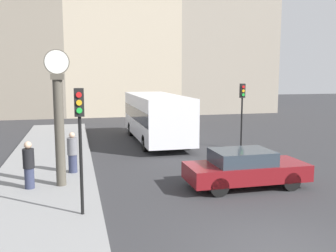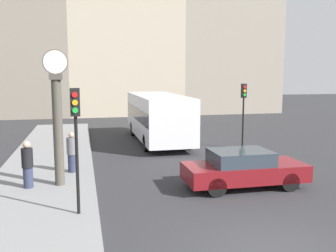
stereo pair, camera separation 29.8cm
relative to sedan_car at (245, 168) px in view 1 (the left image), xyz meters
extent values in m
plane|color=#2D2D30|center=(-1.42, -4.80, -0.69)|extent=(120.00, 120.00, 0.00)
cube|color=gray|center=(-7.06, 5.59, -0.62)|extent=(3.79, 24.77, 0.14)
cube|color=gray|center=(-12.10, 25.54, 8.85)|extent=(10.92, 5.00, 19.08)
cube|color=#B7A88E|center=(-1.19, 25.54, 5.56)|extent=(10.89, 5.00, 12.50)
cube|color=gray|center=(9.48, 25.54, 5.41)|extent=(10.46, 5.00, 12.19)
cube|color=maroon|center=(0.04, 0.00, -0.12)|extent=(4.32, 1.77, 0.59)
cube|color=#2D3842|center=(-0.13, 0.00, 0.42)|extent=(2.07, 1.60, 0.49)
cylinder|color=black|center=(1.38, 0.78, -0.36)|extent=(0.65, 0.22, 0.65)
cylinder|color=black|center=(1.38, -0.78, -0.36)|extent=(0.65, 0.22, 0.65)
cylinder|color=black|center=(-1.30, 0.78, -0.36)|extent=(0.65, 0.22, 0.65)
cylinder|color=black|center=(-1.30, -0.78, -0.36)|extent=(0.65, 0.22, 0.65)
cube|color=silver|center=(-1.19, 9.57, 0.89)|extent=(2.56, 8.43, 2.45)
cube|color=#1E232D|center=(-1.19, 9.57, 1.05)|extent=(2.58, 8.26, 0.73)
cylinder|color=black|center=(-0.05, 12.18, -0.24)|extent=(0.28, 0.90, 0.90)
cylinder|color=black|center=(-2.32, 12.18, -0.24)|extent=(0.28, 0.90, 0.90)
cylinder|color=black|center=(-0.05, 6.95, -0.24)|extent=(0.28, 0.90, 0.90)
cylinder|color=black|center=(-2.32, 6.95, -0.24)|extent=(0.28, 0.90, 0.90)
cylinder|color=black|center=(-5.72, -1.68, 0.83)|extent=(0.09, 0.09, 2.75)
cube|color=black|center=(-5.72, -1.68, 2.58)|extent=(0.26, 0.20, 0.76)
cylinder|color=red|center=(-5.72, -1.80, 2.79)|extent=(0.15, 0.04, 0.15)
cylinder|color=orange|center=(-5.72, -1.80, 2.58)|extent=(0.15, 0.04, 0.15)
cylinder|color=green|center=(-5.72, -1.80, 2.37)|extent=(0.15, 0.04, 0.15)
cylinder|color=black|center=(2.92, 6.60, 0.69)|extent=(0.09, 0.09, 2.76)
cube|color=black|center=(2.92, 6.60, 2.45)|extent=(0.26, 0.20, 0.76)
cylinder|color=red|center=(2.92, 6.48, 2.66)|extent=(0.15, 0.04, 0.15)
cylinder|color=orange|center=(2.92, 6.48, 2.45)|extent=(0.15, 0.04, 0.15)
cylinder|color=green|center=(2.92, 6.48, 2.24)|extent=(0.15, 0.04, 0.15)
cylinder|color=#4C473D|center=(-6.39, 1.31, 1.30)|extent=(0.33, 0.33, 3.70)
cube|color=#4C473D|center=(-6.39, 1.31, 3.25)|extent=(0.44, 0.44, 0.20)
cylinder|color=#4C473D|center=(-6.39, 1.31, 3.74)|extent=(0.85, 0.04, 0.85)
cylinder|color=white|center=(-6.39, 1.31, 3.74)|extent=(0.78, 0.06, 0.78)
cylinder|color=#2D334C|center=(-7.43, 1.20, -0.19)|extent=(0.32, 0.32, 0.71)
cylinder|color=black|center=(-7.43, 1.20, 0.50)|extent=(0.38, 0.38, 0.67)
sphere|color=tan|center=(-7.43, 1.20, 0.96)|extent=(0.25, 0.25, 0.25)
cylinder|color=#2D334C|center=(-6.00, 3.01, -0.19)|extent=(0.34, 0.34, 0.72)
cylinder|color=slate|center=(-6.00, 3.01, 0.51)|extent=(0.40, 0.40, 0.67)
sphere|color=tan|center=(-6.00, 3.01, 0.96)|extent=(0.22, 0.22, 0.22)
camera|label=1|loc=(-5.82, -11.98, 3.34)|focal=40.00mm
camera|label=2|loc=(-5.53, -12.05, 3.34)|focal=40.00mm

